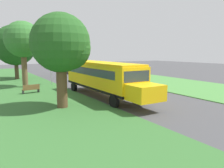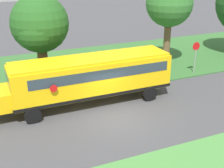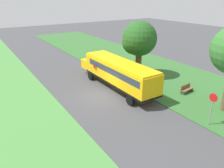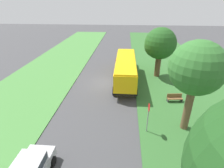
# 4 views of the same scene
# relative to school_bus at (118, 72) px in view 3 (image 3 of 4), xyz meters

# --- Properties ---
(ground_plane) EXTENTS (120.00, 120.00, 0.00)m
(ground_plane) POSITION_rel_school_bus_xyz_m (2.73, 0.82, -1.92)
(ground_plane) COLOR #424244
(grass_verge) EXTENTS (12.00, 80.00, 0.08)m
(grass_verge) POSITION_rel_school_bus_xyz_m (-7.27, 0.82, -1.88)
(grass_verge) COLOR #33662D
(grass_verge) RESTS_ON ground
(grass_far_side) EXTENTS (10.00, 80.00, 0.07)m
(grass_far_side) POSITION_rel_school_bus_xyz_m (11.73, 0.82, -1.89)
(grass_far_side) COLOR #47843D
(grass_far_side) RESTS_ON ground
(school_bus) EXTENTS (2.84, 12.42, 3.16)m
(school_bus) POSITION_rel_school_bus_xyz_m (0.00, 0.00, 0.00)
(school_bus) COLOR yellow
(school_bus) RESTS_ON ground
(oak_tree_beside_bus) EXTENTS (4.19, 4.19, 6.81)m
(oak_tree_beside_bus) POSITION_rel_school_bus_xyz_m (-4.35, -2.06, 2.64)
(oak_tree_beside_bus) COLOR brown
(oak_tree_beside_bus) RESTS_ON ground
(stop_sign) EXTENTS (0.08, 0.68, 2.74)m
(stop_sign) POSITION_rel_school_bus_xyz_m (-1.87, 10.04, -0.19)
(stop_sign) COLOR gray
(stop_sign) RESTS_ON ground
(park_bench) EXTENTS (1.65, 0.67, 0.92)m
(park_bench) POSITION_rel_school_bus_xyz_m (-5.32, 4.99, -1.45)
(park_bench) COLOR brown
(park_bench) RESTS_ON ground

